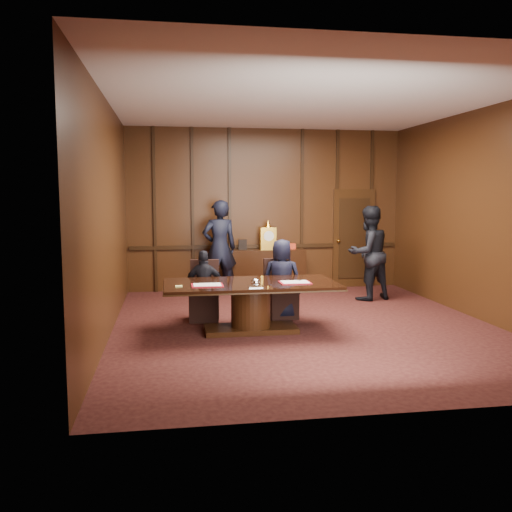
{
  "coord_description": "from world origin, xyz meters",
  "views": [
    {
      "loc": [
        -2.11,
        -8.2,
        2.09
      ],
      "look_at": [
        -0.66,
        0.76,
        1.05
      ],
      "focal_mm": 38.0,
      "sensor_mm": 36.0,
      "label": 1
    }
  ],
  "objects_px": {
    "signatory_left": "(204,286)",
    "signatory_right": "(282,279)",
    "sideboard": "(268,268)",
    "conference_table": "(251,299)",
    "witness_right": "(368,253)",
    "witness_left": "(220,248)"
  },
  "relations": [
    {
      "from": "conference_table",
      "to": "signatory_left",
      "type": "relative_size",
      "value": 2.23
    },
    {
      "from": "signatory_right",
      "to": "witness_right",
      "type": "distance_m",
      "value": 2.44
    },
    {
      "from": "sideboard",
      "to": "witness_right",
      "type": "distance_m",
      "value": 2.26
    },
    {
      "from": "conference_table",
      "to": "signatory_left",
      "type": "xyz_separation_m",
      "value": [
        -0.65,
        0.8,
        0.08
      ]
    },
    {
      "from": "sideboard",
      "to": "signatory_left",
      "type": "xyz_separation_m",
      "value": [
        -1.55,
        -2.66,
        0.1
      ]
    },
    {
      "from": "sideboard",
      "to": "witness_left",
      "type": "xyz_separation_m",
      "value": [
        -1.08,
        -0.34,
        0.5
      ]
    },
    {
      "from": "signatory_left",
      "to": "signatory_right",
      "type": "distance_m",
      "value": 1.3
    },
    {
      "from": "conference_table",
      "to": "sideboard",
      "type": "bearing_deg",
      "value": 75.4
    },
    {
      "from": "sideboard",
      "to": "signatory_left",
      "type": "height_order",
      "value": "sideboard"
    },
    {
      "from": "witness_left",
      "to": "witness_right",
      "type": "xyz_separation_m",
      "value": [
        2.86,
        -0.99,
        -0.05
      ]
    },
    {
      "from": "signatory_left",
      "to": "witness_right",
      "type": "relative_size",
      "value": 0.63
    },
    {
      "from": "conference_table",
      "to": "signatory_right",
      "type": "distance_m",
      "value": 1.04
    },
    {
      "from": "signatory_left",
      "to": "witness_right",
      "type": "xyz_separation_m",
      "value": [
        3.33,
        1.34,
        0.34
      ]
    },
    {
      "from": "sideboard",
      "to": "signatory_left",
      "type": "distance_m",
      "value": 3.08
    },
    {
      "from": "conference_table",
      "to": "witness_left",
      "type": "xyz_separation_m",
      "value": [
        -0.18,
        3.12,
        0.47
      ]
    },
    {
      "from": "sideboard",
      "to": "witness_left",
      "type": "distance_m",
      "value": 1.24
    },
    {
      "from": "witness_left",
      "to": "signatory_right",
      "type": "bearing_deg",
      "value": 102.18
    },
    {
      "from": "signatory_right",
      "to": "conference_table",
      "type": "bearing_deg",
      "value": 69.25
    },
    {
      "from": "sideboard",
      "to": "conference_table",
      "type": "xyz_separation_m",
      "value": [
        -0.9,
        -3.46,
        0.02
      ]
    },
    {
      "from": "conference_table",
      "to": "signatory_left",
      "type": "distance_m",
      "value": 1.03
    },
    {
      "from": "signatory_right",
      "to": "witness_right",
      "type": "bearing_deg",
      "value": -128.3
    },
    {
      "from": "signatory_right",
      "to": "witness_left",
      "type": "distance_m",
      "value": 2.49
    }
  ]
}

